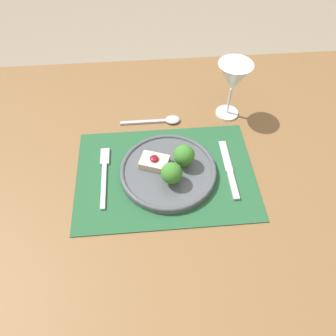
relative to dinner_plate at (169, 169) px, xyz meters
name	(u,v)px	position (x,y,z in m)	size (l,w,h in m)	color
ground_plane	(166,277)	(-0.01, 0.00, -0.77)	(8.00, 8.00, 0.00)	gray
dining_table	(166,191)	(-0.01, 0.00, -0.10)	(1.60, 1.05, 0.75)	brown
placemat	(165,174)	(-0.01, 0.00, -0.02)	(0.46, 0.33, 0.00)	#235633
dinner_plate	(169,169)	(0.00, 0.00, 0.00)	(0.25, 0.25, 0.08)	#4C5156
fork	(104,172)	(-0.17, 0.01, -0.01)	(0.02, 0.20, 0.01)	#B2B2B7
knife	(230,173)	(0.16, -0.01, -0.01)	(0.02, 0.20, 0.01)	#B2B2B7
spoon	(163,120)	(0.00, 0.20, -0.02)	(0.18, 0.04, 0.01)	#B2B2B7
wine_glass_near	(233,79)	(0.20, 0.22, 0.11)	(0.10, 0.10, 0.18)	white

